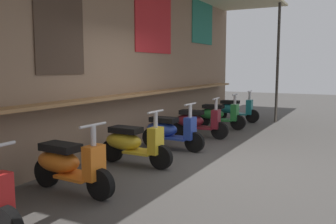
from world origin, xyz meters
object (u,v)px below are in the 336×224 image
scooter_yellow (132,143)px  scooter_teal (234,109)px  scooter_green (217,114)px  scooter_orange (67,164)px  scooter_maroon (196,121)px  scooter_blue (169,130)px

scooter_yellow → scooter_teal: bearing=91.2°
scooter_yellow → scooter_green: same height
scooter_orange → scooter_teal: size_ratio=1.00×
scooter_maroon → scooter_yellow: bearing=-94.2°
scooter_orange → scooter_teal: same height
scooter_blue → scooter_maroon: (1.40, -0.00, 0.00)m
scooter_orange → scooter_green: size_ratio=1.00×
scooter_maroon → scooter_green: bearing=85.9°
scooter_teal → scooter_yellow: bearing=-93.2°
scooter_blue → scooter_green: (2.84, -0.00, 0.00)m
scooter_yellow → scooter_green: (4.21, -0.00, 0.00)m
scooter_orange → scooter_green: (5.76, 0.00, 0.00)m
scooter_orange → scooter_yellow: (1.55, 0.00, 0.00)m
scooter_yellow → scooter_green: 4.21m
scooter_green → scooter_blue: bearing=-92.8°
scooter_green → scooter_teal: same height
scooter_yellow → scooter_teal: 5.66m
scooter_orange → scooter_maroon: bearing=93.4°
scooter_blue → scooter_maroon: 1.40m
scooter_yellow → scooter_maroon: same height
scooter_teal → scooter_green: bearing=-93.2°
scooter_maroon → scooter_green: same height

